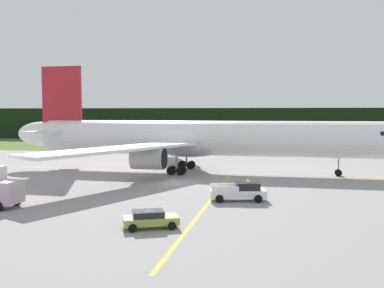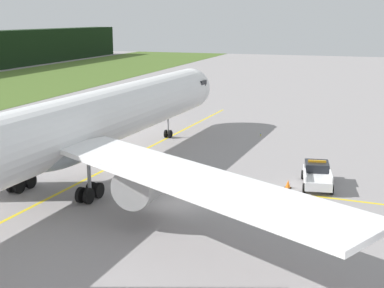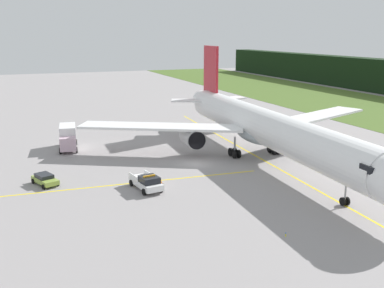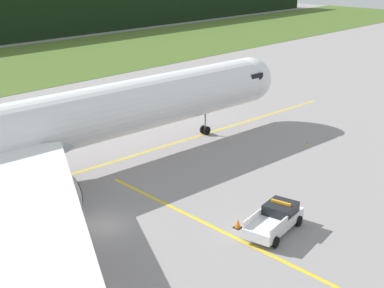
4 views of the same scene
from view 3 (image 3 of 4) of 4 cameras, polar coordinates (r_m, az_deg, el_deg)
name	(u,v)px [view 3 (image 3 of 4)]	position (r m, az deg, el deg)	size (l,w,h in m)	color
ground	(196,164)	(63.81, 0.54, -2.44)	(320.00, 320.00, 0.00)	gray
taxiway_centerline_main	(265,161)	(65.88, 9.03, -2.09)	(76.34, 0.30, 0.01)	yellow
taxiway_centerline_spur	(122,184)	(55.84, -8.73, -4.97)	(35.01, 0.30, 0.01)	yellow
airliner	(263,127)	(65.52, 8.84, 2.12)	(56.99, 49.75, 15.44)	white
ops_pickup_truck	(147,182)	(53.40, -5.65, -4.73)	(5.62, 3.02, 1.94)	white
catering_truck	(68,137)	(74.03, -15.15, 0.85)	(7.38, 3.41, 3.79)	#CFADC0
staff_car	(45,179)	(57.62, -17.80, -4.17)	(4.38, 3.07, 1.30)	#8CA743
apron_cone	(160,181)	(55.49, -3.94, -4.60)	(0.55, 0.55, 0.69)	black
taxiway_edge_light_east	(286,234)	(42.49, 11.56, -10.92)	(0.12, 0.12, 0.37)	yellow
taxiway_edge_light_west	(140,129)	(85.94, -6.45, 1.83)	(0.12, 0.12, 0.40)	yellow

